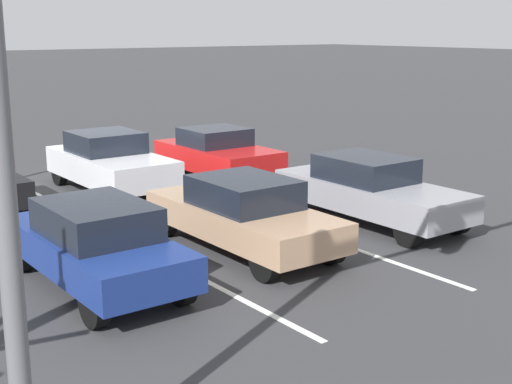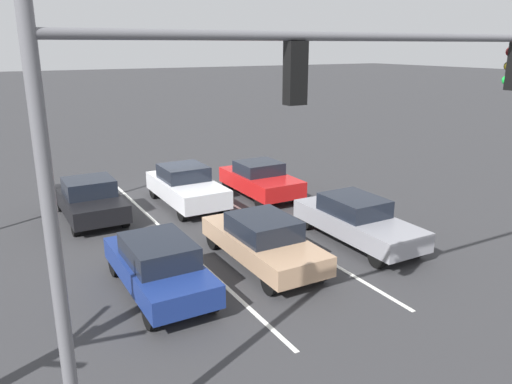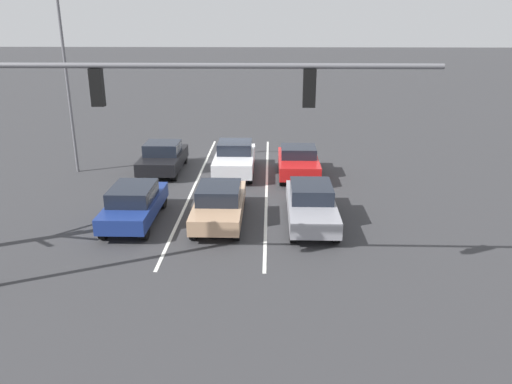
{
  "view_description": "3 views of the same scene",
  "coord_description": "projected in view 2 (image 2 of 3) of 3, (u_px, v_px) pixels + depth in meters",
  "views": [
    {
      "loc": [
        8.05,
        18.44,
        4.35
      ],
      "look_at": [
        -0.49,
        6.97,
        1.03
      ],
      "focal_mm": 50.0,
      "sensor_mm": 36.0,
      "label": 1
    },
    {
      "loc": [
        6.94,
        19.04,
        6.22
      ],
      "look_at": [
        0.13,
        6.98,
        2.13
      ],
      "focal_mm": 35.0,
      "sensor_mm": 36.0,
      "label": 2
    },
    {
      "loc": [
        -1.84,
        25.29,
        7.45
      ],
      "look_at": [
        -1.33,
        7.59,
        1.3
      ],
      "focal_mm": 35.0,
      "sensor_mm": 36.0,
      "label": 3
    }
  ],
  "objects": [
    {
      "name": "car_tan_midlane_front",
      "position": [
        263.0,
        240.0,
        14.57
      ],
      "size": [
        1.81,
        4.65,
        1.47
      ],
      "color": "tan",
      "rests_on": "ground_plane"
    },
    {
      "name": "lane_stripe_left_divider",
      "position": [
        244.0,
        211.0,
        19.42
      ],
      "size": [
        0.12,
        17.55,
        0.01
      ],
      "primitive_type": "cube",
      "color": "silver",
      "rests_on": "ground_plane"
    },
    {
      "name": "car_gray_leftlane_front",
      "position": [
        356.0,
        220.0,
        16.23
      ],
      "size": [
        1.77,
        4.8,
        1.49
      ],
      "color": "gray",
      "rests_on": "ground_plane"
    },
    {
      "name": "lane_stripe_center_divider",
      "position": [
        160.0,
        226.0,
        17.82
      ],
      "size": [
        0.12,
        17.55,
        0.01
      ],
      "primitive_type": "cube",
      "color": "silver",
      "rests_on": "ground_plane"
    },
    {
      "name": "car_navy_rightlane_front",
      "position": [
        158.0,
        265.0,
        12.83
      ],
      "size": [
        1.75,
        4.35,
        1.5
      ],
      "color": "navy",
      "rests_on": "ground_plane"
    },
    {
      "name": "car_red_leftlane_second",
      "position": [
        260.0,
        179.0,
        21.12
      ],
      "size": [
        1.94,
        4.09,
        1.49
      ],
      "color": "red",
      "rests_on": "ground_plane"
    },
    {
      "name": "car_black_rightlane_second",
      "position": [
        90.0,
        199.0,
        18.4
      ],
      "size": [
        1.94,
        4.16,
        1.53
      ],
      "color": "black",
      "rests_on": "ground_plane"
    },
    {
      "name": "traffic_signal_gantry",
      "position": [
        301.0,
        122.0,
        7.88
      ],
      "size": [
        12.49,
        0.37,
        6.78
      ],
      "color": "slate",
      "rests_on": "ground_plane"
    },
    {
      "name": "car_white_midlane_second",
      "position": [
        186.0,
        186.0,
        19.96
      ],
      "size": [
        1.93,
        4.43,
        1.59
      ],
      "color": "silver",
      "rests_on": "ground_plane"
    },
    {
      "name": "ground_plane",
      "position": [
        177.0,
        199.0,
        20.94
      ],
      "size": [
        240.0,
        240.0,
        0.0
      ],
      "primitive_type": "plane",
      "color": "#333335"
    }
  ]
}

